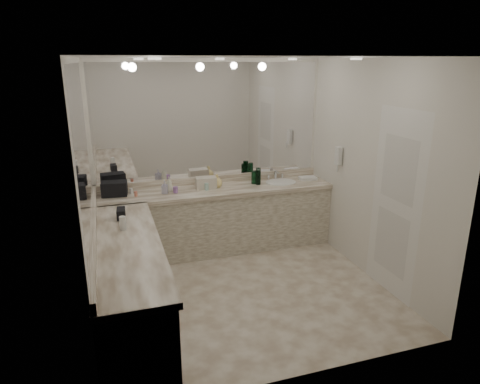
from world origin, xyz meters
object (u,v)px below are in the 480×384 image
object	(u,v)px
soap_bottle_a	(169,184)
soap_bottle_c	(217,181)
hand_towel	(308,178)
wall_phone	(338,156)
black_toiletry_bag	(115,189)
cream_cosmetic_case	(206,183)
sink	(281,183)
soap_bottle_b	(165,187)

from	to	relation	value
soap_bottle_a	soap_bottle_c	size ratio (longest dim) A/B	1.08
hand_towel	soap_bottle_c	bearing A→B (deg)	178.82
wall_phone	black_toiletry_bag	bearing A→B (deg)	168.88
cream_cosmetic_case	black_toiletry_bag	bearing A→B (deg)	-177.88
sink	cream_cosmetic_case	bearing A→B (deg)	177.38
cream_cosmetic_case	sink	bearing A→B (deg)	0.38
hand_towel	soap_bottle_c	distance (m)	1.37
black_toiletry_bag	soap_bottle_b	bearing A→B (deg)	-8.06
cream_cosmetic_case	hand_towel	size ratio (longest dim) A/B	1.14
cream_cosmetic_case	soap_bottle_b	xyz separation A→B (m)	(-0.57, -0.07, 0.01)
cream_cosmetic_case	soap_bottle_c	bearing A→B (deg)	4.23
cream_cosmetic_case	soap_bottle_b	world-z (taller)	soap_bottle_b
soap_bottle_c	hand_towel	bearing A→B (deg)	-1.18
black_toiletry_bag	soap_bottle_b	distance (m)	0.63
cream_cosmetic_case	hand_towel	bearing A→B (deg)	2.06
wall_phone	sink	bearing A→B (deg)	140.43
hand_towel	soap_bottle_c	world-z (taller)	soap_bottle_c
wall_phone	soap_bottle_c	bearing A→B (deg)	160.18
hand_towel	soap_bottle_a	size ratio (longest dim) A/B	1.20
hand_towel	cream_cosmetic_case	bearing A→B (deg)	179.07
black_toiletry_bag	hand_towel	bearing A→B (deg)	-0.90
sink	hand_towel	bearing A→B (deg)	3.22
soap_bottle_a	black_toiletry_bag	bearing A→B (deg)	178.04
black_toiletry_bag	soap_bottle_a	xyz separation A→B (m)	(0.70, -0.02, 0.01)
wall_phone	soap_bottle_c	xyz separation A→B (m)	(-1.53, 0.55, -0.36)
hand_towel	soap_bottle_b	size ratio (longest dim) A/B	1.40
soap_bottle_b	soap_bottle_c	distance (m)	0.73
sink	soap_bottle_a	distance (m)	1.59
soap_bottle_c	black_toiletry_bag	bearing A→B (deg)	179.38
soap_bottle_b	sink	bearing A→B (deg)	0.73
wall_phone	soap_bottle_b	size ratio (longest dim) A/B	1.39
wall_phone	black_toiletry_bag	xyz separation A→B (m)	(-2.89, 0.57, -0.36)
cream_cosmetic_case	soap_bottle_c	distance (m)	0.16
sink	soap_bottle_c	size ratio (longest dim) A/B	2.37
hand_towel	soap_bottle_a	xyz separation A→B (m)	(-2.02, 0.02, 0.08)
cream_cosmetic_case	soap_bottle_b	size ratio (longest dim) A/B	1.59
black_toiletry_bag	cream_cosmetic_case	bearing A→B (deg)	-0.87
sink	black_toiletry_bag	xyz separation A→B (m)	(-2.28, 0.07, 0.10)
wall_phone	soap_bottle_a	bearing A→B (deg)	166.05
sink	soap_bottle_b	xyz separation A→B (m)	(-1.66, -0.02, 0.09)
wall_phone	soap_bottle_b	xyz separation A→B (m)	(-2.26, 0.48, -0.36)
hand_towel	wall_phone	bearing A→B (deg)	-72.43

